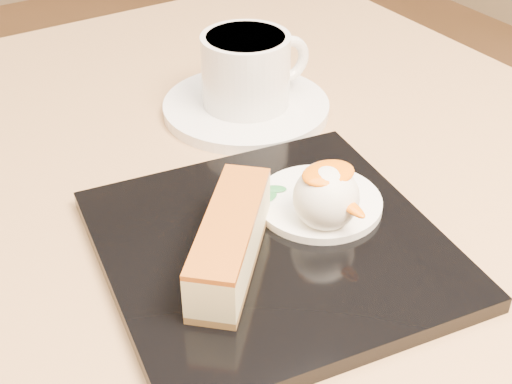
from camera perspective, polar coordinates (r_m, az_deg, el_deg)
table at (r=0.63m, az=-4.96°, el=-13.50°), size 0.80×0.80×0.72m
dessert_plate at (r=0.48m, az=1.27°, el=-4.46°), size 0.25×0.25×0.01m
cheesecake at (r=0.45m, az=-2.07°, el=-3.90°), size 0.10×0.11×0.04m
cream_smear at (r=0.51m, az=5.05°, el=-0.83°), size 0.09×0.09×0.01m
ice_cream_scoop at (r=0.48m, az=5.63°, el=-0.45°), size 0.05×0.05×0.05m
mango_sauce at (r=0.47m, az=5.80°, el=1.50°), size 0.04×0.03×0.01m
mint_sprig at (r=0.51m, az=0.78°, el=-0.13°), size 0.03×0.02×0.00m
saucer at (r=0.65m, az=-0.79°, el=6.80°), size 0.15×0.15×0.01m
coffee_cup at (r=0.63m, az=-0.66°, el=9.87°), size 0.10×0.08×0.06m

